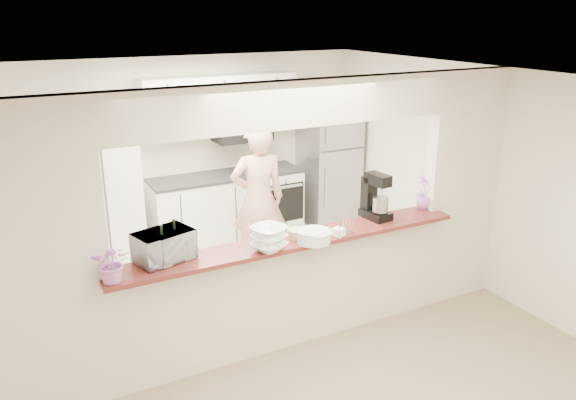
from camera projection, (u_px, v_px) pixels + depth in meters
floor at (290, 341)px, 5.45m from camera, size 6.00×6.00×0.00m
tile_overlay at (230, 277)px, 6.74m from camera, size 5.00×2.90×0.01m
partition at (291, 196)px, 4.97m from camera, size 5.00×0.15×2.50m
bar_counter at (291, 288)px, 5.26m from camera, size 3.40×0.38×1.09m
kitchen_cabinets at (180, 177)px, 7.33m from camera, size 3.15×0.62×2.25m
refrigerator at (329, 167)px, 8.30m from camera, size 0.75×0.70×1.70m
flower_left at (112, 263)px, 4.22m from camera, size 0.35×0.32×0.31m
wine_bottle_a at (175, 242)px, 4.65m from camera, size 0.07×0.07×0.34m
wine_bottle_b at (163, 249)px, 4.53m from camera, size 0.07×0.07×0.33m
toaster_oven at (164, 246)px, 4.59m from camera, size 0.53×0.42×0.25m
serving_bowls at (269, 239)px, 4.79m from camera, size 0.37×0.37×0.21m
plate_stack_a at (311, 236)px, 4.96m from camera, size 0.25×0.25×0.12m
plate_stack_b at (314, 236)px, 4.98m from camera, size 0.30×0.30×0.11m
red_bowl at (277, 238)px, 5.00m from camera, size 0.14×0.14×0.06m
tan_bowl at (297, 234)px, 5.08m from camera, size 0.17×0.17×0.08m
utensil_caddy at (342, 225)px, 5.14m from camera, size 0.26×0.20×0.21m
stand_mixer at (375, 198)px, 5.52m from camera, size 0.23×0.33×0.46m
flower_right at (425, 192)px, 5.79m from camera, size 0.24×0.24×0.35m
person at (258, 200)px, 6.69m from camera, size 0.73×0.55×1.80m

